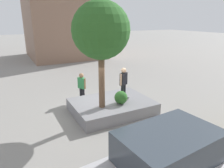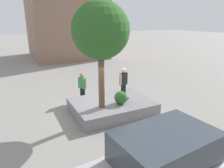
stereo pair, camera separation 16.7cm
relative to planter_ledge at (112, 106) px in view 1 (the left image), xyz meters
name	(u,v)px [view 1 (the left image)]	position (x,y,z in m)	size (l,w,h in m)	color
ground_plane	(100,111)	(0.53, -0.36, -0.29)	(120.00, 120.00, 0.00)	gray
planter_ledge	(112,106)	(0.00, 0.00, 0.00)	(3.90, 2.88, 0.58)	gray
plaza_tree	(101,31)	(0.74, 0.41, 3.76)	(2.49, 2.49, 4.74)	brown
boxwood_shrub	(121,97)	(-0.23, 0.48, 0.61)	(0.63, 0.63, 0.63)	#2D6628
skateboard	(123,100)	(-0.52, 0.22, 0.35)	(0.82, 0.52, 0.07)	black
skateboarder	(124,82)	(-0.52, 0.22, 1.31)	(0.50, 0.36, 1.63)	black
bystander_watching	(82,85)	(0.87, -2.00, 0.68)	(0.38, 0.52, 1.68)	black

